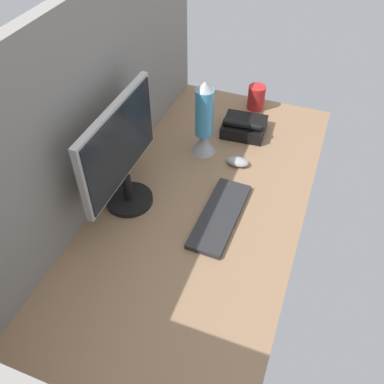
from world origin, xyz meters
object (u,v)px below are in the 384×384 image
object	(u,v)px
mouse	(237,162)
lava_lamp	(204,124)
keyboard	(220,215)
desk_phone	(244,127)
monitor	(121,152)
mug_red_plastic	(256,98)

from	to	relation	value
mouse	lava_lamp	world-z (taller)	lava_lamp
keyboard	desk_phone	xyz separation A→B (cm)	(53.80, 6.12, 2.19)
monitor	desk_phone	world-z (taller)	monitor
keyboard	lava_lamp	bearing A→B (deg)	30.22
mouse	lava_lamp	bearing A→B (deg)	78.85
monitor	lava_lamp	world-z (taller)	monitor
mug_red_plastic	desk_phone	world-z (taller)	mug_red_plastic
mouse	desk_phone	size ratio (longest dim) A/B	0.48
mug_red_plastic	lava_lamp	size ratio (longest dim) A/B	0.35
keyboard	mouse	distance (cm)	31.07
keyboard	desk_phone	world-z (taller)	desk_phone
mug_red_plastic	monitor	bearing A→B (deg)	159.68
lava_lamp	desk_phone	world-z (taller)	lava_lamp
mug_red_plastic	lava_lamp	distance (cm)	43.65
monitor	mug_red_plastic	size ratio (longest dim) A/B	3.96
keyboard	mouse	size ratio (longest dim) A/B	3.85
monitor	mug_red_plastic	bearing A→B (deg)	-20.32
monitor	mouse	distance (cm)	53.40
monitor	mug_red_plastic	world-z (taller)	monitor
monitor	lava_lamp	bearing A→B (deg)	-23.60
mug_red_plastic	desk_phone	size ratio (longest dim) A/B	0.59
keyboard	mug_red_plastic	distance (cm)	75.88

